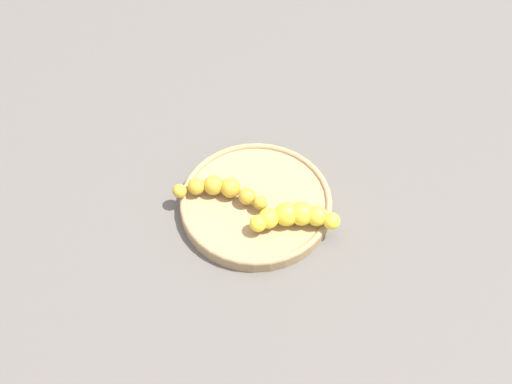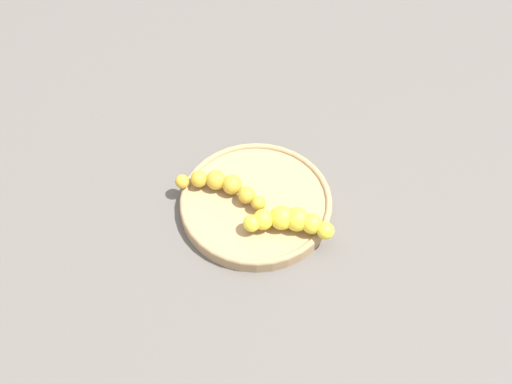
{
  "view_description": "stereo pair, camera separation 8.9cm",
  "coord_description": "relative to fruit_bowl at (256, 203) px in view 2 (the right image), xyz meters",
  "views": [
    {
      "loc": [
        -0.2,
        -0.51,
        0.74
      ],
      "look_at": [
        0.0,
        0.0,
        0.04
      ],
      "focal_mm": 42.62,
      "sensor_mm": 36.0,
      "label": 1
    },
    {
      "loc": [
        -0.11,
        -0.54,
        0.74
      ],
      "look_at": [
        0.0,
        0.0,
        0.04
      ],
      "focal_mm": 42.62,
      "sensor_mm": 36.0,
      "label": 2
    }
  ],
  "objects": [
    {
      "name": "fruit_bowl",
      "position": [
        0.0,
        0.0,
        0.0
      ],
      "size": [
        0.23,
        0.23,
        0.02
      ],
      "color": "#A08259",
      "rests_on": "ground_plane"
    },
    {
      "name": "ground_plane",
      "position": [
        0.0,
        0.0,
        -0.01
      ],
      "size": [
        2.4,
        2.4,
        0.0
      ],
      "primitive_type": "plane",
      "color": "#56514C"
    },
    {
      "name": "banana_spotted",
      "position": [
        -0.05,
        0.03,
        0.02
      ],
      "size": [
        0.12,
        0.09,
        0.03
      ],
      "rotation": [
        0.0,
        0.0,
        1.01
      ],
      "color": "gold",
      "rests_on": "fruit_bowl"
    },
    {
      "name": "banana_yellow",
      "position": [
        0.04,
        -0.06,
        0.02
      ],
      "size": [
        0.12,
        0.06,
        0.04
      ],
      "rotation": [
        0.0,
        0.0,
        1.24
      ],
      "color": "yellow",
      "rests_on": "fruit_bowl"
    }
  ]
}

